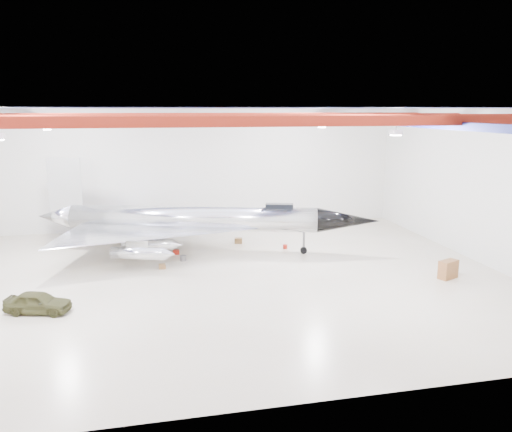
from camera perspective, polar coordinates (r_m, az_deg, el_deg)
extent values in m
plane|color=beige|center=(33.25, -5.96, -7.15)|extent=(40.00, 40.00, 0.00)
plane|color=silver|center=(46.66, -8.12, 5.32)|extent=(40.00, 0.00, 40.00)
plane|color=silver|center=(39.28, 24.29, 3.09)|extent=(0.00, 30.00, 30.00)
plane|color=#0A0F38|center=(31.40, -6.41, 12.16)|extent=(40.00, 40.00, 0.00)
cube|color=maroon|center=(22.47, -4.00, 10.72)|extent=(39.50, 0.25, 0.50)
cube|color=maroon|center=(28.42, -5.75, 10.98)|extent=(39.50, 0.25, 0.50)
cube|color=maroon|center=(34.39, -6.90, 11.14)|extent=(39.50, 0.25, 0.50)
cube|color=maroon|center=(40.36, -7.71, 11.26)|extent=(39.50, 0.25, 0.50)
cube|color=#0C124B|center=(34.74, 14.08, 10.39)|extent=(0.25, 29.50, 0.40)
cube|color=silver|center=(28.50, 15.69, 9.19)|extent=(0.55, 0.55, 0.25)
cube|color=silver|center=(37.87, -22.76, 9.33)|extent=(0.55, 0.55, 0.25)
cube|color=silver|center=(39.52, 7.53, 10.23)|extent=(0.55, 0.55, 0.25)
cylinder|color=silver|center=(38.81, -7.20, -0.28)|extent=(18.83, 7.01, 1.90)
cone|color=black|center=(38.40, 10.51, -0.52)|extent=(5.10, 3.13, 1.90)
cone|color=silver|center=(42.26, -21.93, -0.05)|extent=(3.26, 2.61, 1.90)
cube|color=silver|center=(41.44, -21.01, 3.27)|extent=(2.60, 0.83, 4.28)
cube|color=black|center=(37.93, 2.69, 1.05)|extent=(2.22, 1.30, 0.48)
cylinder|color=silver|center=(34.90, -13.37, -4.19)|extent=(3.71, 1.81, 0.86)
cylinder|color=silver|center=(37.09, -12.31, -3.17)|extent=(3.71, 1.81, 0.86)
cylinder|color=silver|center=(42.43, -10.22, -1.15)|extent=(3.71, 1.81, 0.86)
cylinder|color=silver|center=(44.69, -9.50, -0.45)|extent=(3.71, 1.81, 0.86)
cylinder|color=#59595B|center=(38.58, 5.48, -3.08)|extent=(0.17, 0.17, 1.71)
cylinder|color=black|center=(38.74, 5.47, -3.92)|extent=(0.57, 0.35, 0.53)
cylinder|color=#59595B|center=(37.92, -13.47, -3.63)|extent=(0.17, 0.17, 1.71)
cylinder|color=black|center=(38.09, -13.43, -4.49)|extent=(0.57, 0.35, 0.53)
cylinder|color=#59595B|center=(42.34, -11.60, -1.90)|extent=(0.17, 0.17, 1.71)
cylinder|color=black|center=(42.48, -11.57, -2.67)|extent=(0.57, 0.35, 0.53)
imported|color=#3C3C1E|center=(30.11, -23.66, -9.02)|extent=(3.77, 2.30, 1.20)
cube|color=brown|center=(35.33, 21.11, -5.71)|extent=(1.49, 1.13, 1.23)
cube|color=olive|center=(35.66, -10.67, -5.68)|extent=(0.49, 0.39, 0.33)
cube|color=#A01B10|center=(38.93, -9.12, -4.09)|extent=(0.50, 0.41, 0.34)
cylinder|color=#59595B|center=(37.17, -8.33, -4.79)|extent=(0.51, 0.51, 0.41)
cube|color=olive|center=(41.54, -2.03, -2.84)|extent=(0.72, 0.62, 0.43)
cube|color=#59595B|center=(41.00, -13.30, -3.50)|extent=(0.39, 0.32, 0.25)
cylinder|color=#A01B10|center=(40.01, 3.35, -3.52)|extent=(0.44, 0.44, 0.32)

